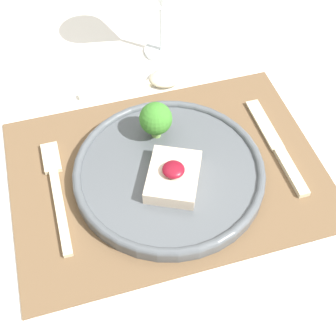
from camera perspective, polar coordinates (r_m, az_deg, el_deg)
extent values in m
cube|color=white|center=(0.68, -0.10, -1.35)|extent=(1.58, 1.13, 0.03)
cube|color=brown|center=(0.66, -0.10, -0.51)|extent=(0.44, 0.32, 0.00)
cylinder|color=#4C5156|center=(0.65, 0.00, -0.64)|extent=(0.27, 0.27, 0.02)
torus|color=#4C5156|center=(0.64, 0.00, -0.22)|extent=(0.27, 0.27, 0.01)
cube|color=beige|center=(0.63, 0.87, -1.02)|extent=(0.10, 0.11, 0.02)
ellipsoid|color=maroon|center=(0.61, 0.89, -0.13)|extent=(0.03, 0.03, 0.01)
cylinder|color=#84B256|center=(0.68, -1.81, 4.48)|extent=(0.01, 0.01, 0.02)
sphere|color=#387A28|center=(0.66, -1.86, 5.96)|extent=(0.05, 0.05, 0.05)
cube|color=beige|center=(0.64, -12.95, -5.15)|extent=(0.01, 0.14, 0.01)
cube|color=beige|center=(0.69, -14.05, 1.21)|extent=(0.02, 0.05, 0.01)
cube|color=beige|center=(0.68, 14.79, -0.46)|extent=(0.02, 0.08, 0.01)
cube|color=beige|center=(0.73, 11.67, 5.21)|extent=(0.02, 0.10, 0.00)
cube|color=beige|center=(0.78, -6.33, 9.47)|extent=(0.12, 0.01, 0.01)
ellipsoid|color=beige|center=(0.79, -0.24, 10.94)|extent=(0.06, 0.05, 0.02)
cylinder|color=white|center=(0.85, -0.74, 14.12)|extent=(0.06, 0.06, 0.01)
cylinder|color=white|center=(0.83, -0.78, 16.52)|extent=(0.01, 0.01, 0.08)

